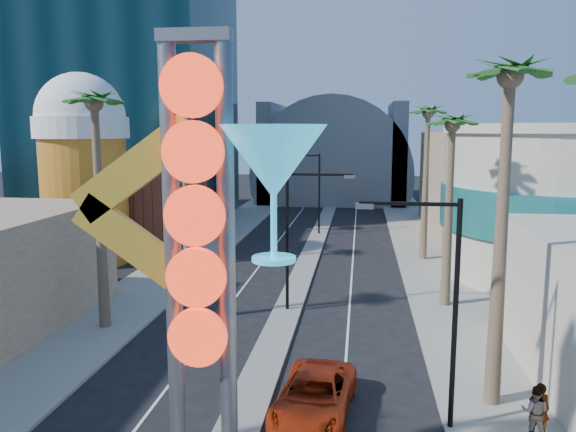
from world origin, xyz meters
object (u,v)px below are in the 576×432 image
at_px(pedestrian_a, 539,409).
at_px(pedestrian_b, 535,412).
at_px(red_pickup, 314,396).
at_px(neon_sign, 231,246).

relative_size(pedestrian_a, pedestrian_b, 1.01).
distance_m(red_pickup, pedestrian_b, 7.35).
bearing_deg(red_pickup, pedestrian_b, -0.26).
xyz_separation_m(red_pickup, pedestrian_a, (7.49, -0.53, 0.29)).
bearing_deg(red_pickup, neon_sign, -101.92).
height_order(neon_sign, pedestrian_a, neon_sign).
distance_m(neon_sign, pedestrian_a, 12.13).
distance_m(neon_sign, red_pickup, 8.64).
bearing_deg(pedestrian_a, neon_sign, 34.44).
relative_size(red_pickup, pedestrian_b, 3.08).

